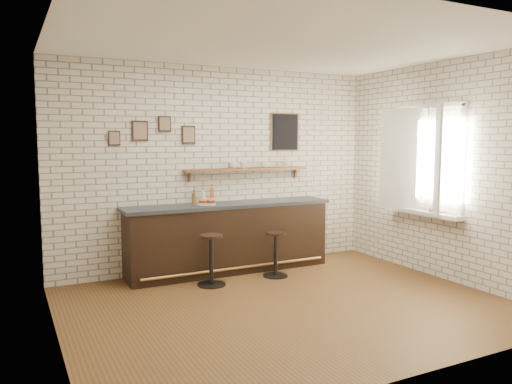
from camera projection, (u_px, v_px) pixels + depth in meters
ground at (287, 305)px, 5.85m from camera, size 5.00×5.00×0.00m
bar_counter at (229, 237)px, 7.31m from camera, size 3.10×0.65×1.01m
sandwich_plate at (206, 204)px, 7.10m from camera, size 0.28×0.28×0.01m
ciabatta_sandwich at (207, 201)px, 7.10m from camera, size 0.25×0.17×0.08m
potato_chips at (205, 204)px, 7.09m from camera, size 0.26×0.18×0.00m
bitters_bottle_brown at (194, 198)px, 7.19m from camera, size 0.06×0.06×0.20m
bitters_bottle_white at (203, 197)px, 7.26m from camera, size 0.06×0.06×0.22m
bitters_bottle_amber at (212, 195)px, 7.32m from camera, size 0.06×0.06×0.27m
condiment_bottle_yellow at (212, 197)px, 7.32m from camera, size 0.06×0.06×0.18m
bar_stool_left at (211, 258)px, 6.60m from camera, size 0.38×0.38×0.68m
bar_stool_right at (275, 253)px, 7.04m from camera, size 0.35×0.35×0.64m
wall_shelf at (247, 170)px, 7.56m from camera, size 2.00×0.18×0.18m
shelf_cup_a at (234, 165)px, 7.45m from camera, size 0.15×0.15×0.09m
shelf_cup_b at (243, 165)px, 7.52m from camera, size 0.13×0.13×0.10m
shelf_cup_c at (266, 165)px, 7.70m from camera, size 0.14×0.14×0.09m
shelf_cup_d at (286, 164)px, 7.85m from camera, size 0.12×0.12×0.10m
back_wall_decor at (234, 132)px, 7.49m from camera, size 2.96×0.02×0.56m
window_sill at (422, 212)px, 7.10m from camera, size 0.20×1.35×0.06m
casement_window at (422, 160)px, 7.00m from camera, size 0.40×1.30×1.56m
book_lower at (433, 211)px, 6.89m from camera, size 0.21×0.26×0.02m
book_upper at (433, 210)px, 6.90m from camera, size 0.17×0.21×0.02m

